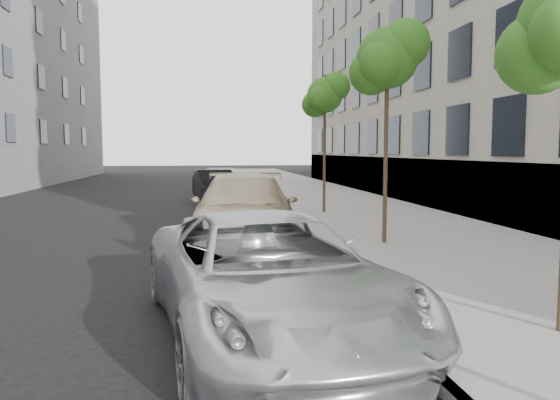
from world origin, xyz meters
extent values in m
cube|color=gray|center=(4.30, 24.00, 0.07)|extent=(6.40, 72.00, 0.14)
cube|color=#9E9B93|center=(1.18, 24.00, 0.07)|extent=(0.15, 72.00, 0.14)
sphere|color=#2A6419|center=(2.90, 1.75, 3.48)|extent=(0.97, 0.97, 0.97)
cylinder|color=#38281C|center=(3.20, 8.00, 2.65)|extent=(0.10, 0.10, 5.02)
sphere|color=#2A6419|center=(3.20, 8.00, 4.46)|extent=(1.42, 1.42, 1.42)
sphere|color=#2A6419|center=(3.55, 7.80, 4.76)|extent=(1.14, 1.14, 1.14)
sphere|color=#2A6419|center=(2.90, 8.25, 4.16)|extent=(1.07, 1.07, 1.07)
cylinder|color=#38281C|center=(3.20, 14.50, 2.55)|extent=(0.10, 0.10, 4.81)
sphere|color=#2A6419|center=(3.20, 14.50, 4.25)|extent=(1.25, 1.25, 1.25)
sphere|color=#2A6419|center=(3.55, 14.30, 4.55)|extent=(1.00, 1.00, 1.00)
sphere|color=#2A6419|center=(2.90, 14.75, 3.95)|extent=(0.93, 0.93, 0.93)
imported|color=#BBBEC0|center=(-0.31, 2.18, 0.77)|extent=(3.38, 5.87, 1.54)
imported|color=tan|center=(-0.10, 8.56, 0.87)|extent=(2.98, 6.22, 1.75)
imported|color=#0F1333|center=(-0.10, 15.38, 0.74)|extent=(1.94, 4.42, 1.48)
imported|color=black|center=(-0.52, 20.34, 0.72)|extent=(2.14, 4.56, 1.44)
imported|color=#A0A2A8|center=(-0.10, 25.47, 0.68)|extent=(2.08, 4.75, 1.36)
camera|label=1|loc=(-1.11, -4.41, 2.33)|focal=35.00mm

